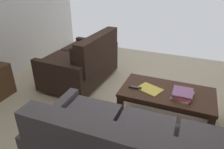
% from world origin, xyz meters
% --- Properties ---
extents(ground_plane, '(5.02, 5.03, 0.01)m').
position_xyz_m(ground_plane, '(0.00, 0.00, -0.00)').
color(ground_plane, beige).
extents(loveseat_near, '(0.94, 1.36, 0.89)m').
position_xyz_m(loveseat_near, '(1.04, -0.59, 0.37)').
color(loveseat_near, black).
rests_on(loveseat_near, ground).
extents(coffee_table, '(1.14, 0.62, 0.44)m').
position_xyz_m(coffee_table, '(-0.45, -0.05, 0.37)').
color(coffee_table, '#3D2316').
rests_on(coffee_table, ground).
extents(book_stack, '(0.26, 0.33, 0.07)m').
position_xyz_m(book_stack, '(-0.64, 0.00, 0.47)').
color(book_stack, silver).
rests_on(book_stack, coffee_table).
extents(tv_remote, '(0.16, 0.05, 0.02)m').
position_xyz_m(tv_remote, '(-0.06, 0.03, 0.45)').
color(tv_remote, black).
rests_on(tv_remote, coffee_table).
extents(loose_magazine, '(0.35, 0.31, 0.01)m').
position_xyz_m(loose_magazine, '(-0.24, -0.02, 0.44)').
color(loose_magazine, '#E0CC4C').
rests_on(loose_magazine, coffee_table).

